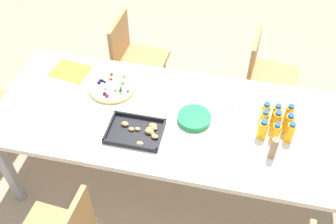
% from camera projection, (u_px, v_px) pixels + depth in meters
% --- Properties ---
extents(ground_plane, '(12.00, 12.00, 0.00)m').
position_uv_depth(ground_plane, '(178.00, 182.00, 2.98)').
color(ground_plane, tan).
extents(party_table, '(2.41, 0.92, 0.74)m').
position_uv_depth(party_table, '(180.00, 124.00, 2.49)').
color(party_table, silver).
rests_on(party_table, ground_plane).
extents(chair_near_left, '(0.44, 0.44, 0.83)m').
position_uv_depth(chair_near_left, '(266.00, 72.00, 3.11)').
color(chair_near_left, '#B7844C').
rests_on(chair_near_left, ground_plane).
extents(chair_near_right, '(0.42, 0.42, 0.83)m').
position_uv_depth(chair_near_right, '(134.00, 56.00, 3.26)').
color(chair_near_right, '#B7844C').
rests_on(chair_near_right, ground_plane).
extents(juice_bottle_0, '(0.05, 0.05, 0.15)m').
position_uv_depth(juice_bottle_0, '(289.00, 114.00, 2.37)').
color(juice_bottle_0, '#F8AB14').
rests_on(juice_bottle_0, party_table).
extents(juice_bottle_1, '(0.05, 0.05, 0.13)m').
position_uv_depth(juice_bottle_1, '(277.00, 113.00, 2.39)').
color(juice_bottle_1, '#FAAD14').
rests_on(juice_bottle_1, party_table).
extents(juice_bottle_2, '(0.06, 0.06, 0.14)m').
position_uv_depth(juice_bottle_2, '(265.00, 112.00, 2.39)').
color(juice_bottle_2, '#F9AB14').
rests_on(juice_bottle_2, party_table).
extents(juice_bottle_3, '(0.06, 0.06, 0.15)m').
position_uv_depth(juice_bottle_3, '(289.00, 124.00, 2.32)').
color(juice_bottle_3, '#FAAD14').
rests_on(juice_bottle_3, party_table).
extents(juice_bottle_4, '(0.06, 0.06, 0.15)m').
position_uv_depth(juice_bottle_4, '(276.00, 121.00, 2.34)').
color(juice_bottle_4, '#F9AE14').
rests_on(juice_bottle_4, party_table).
extents(juice_bottle_5, '(0.05, 0.05, 0.14)m').
position_uv_depth(juice_bottle_5, '(264.00, 119.00, 2.35)').
color(juice_bottle_5, '#FAAB14').
rests_on(juice_bottle_5, party_table).
extents(juice_bottle_6, '(0.05, 0.05, 0.15)m').
position_uv_depth(juice_bottle_6, '(290.00, 132.00, 2.27)').
color(juice_bottle_6, '#FAAD14').
rests_on(juice_bottle_6, party_table).
extents(juice_bottle_7, '(0.05, 0.05, 0.13)m').
position_uv_depth(juice_bottle_7, '(276.00, 132.00, 2.29)').
color(juice_bottle_7, '#FAAD14').
rests_on(juice_bottle_7, party_table).
extents(juice_bottle_8, '(0.06, 0.06, 0.14)m').
position_uv_depth(juice_bottle_8, '(263.00, 129.00, 2.30)').
color(juice_bottle_8, '#F8AE14').
rests_on(juice_bottle_8, party_table).
extents(fruit_pizza, '(0.32, 0.32, 0.05)m').
position_uv_depth(fruit_pizza, '(113.00, 87.00, 2.63)').
color(fruit_pizza, tan).
rests_on(fruit_pizza, party_table).
extents(snack_tray, '(0.34, 0.25, 0.04)m').
position_uv_depth(snack_tray, '(137.00, 132.00, 2.35)').
color(snack_tray, black).
rests_on(snack_tray, party_table).
extents(plate_stack, '(0.21, 0.21, 0.04)m').
position_uv_depth(plate_stack, '(194.00, 119.00, 2.42)').
color(plate_stack, '#1E8C4C').
rests_on(plate_stack, party_table).
extents(napkin_stack, '(0.15, 0.15, 0.01)m').
position_uv_depth(napkin_stack, '(235.00, 99.00, 2.56)').
color(napkin_stack, white).
rests_on(napkin_stack, party_table).
extents(cardboard_tube, '(0.04, 0.04, 0.15)m').
position_uv_depth(cardboard_tube, '(274.00, 148.00, 2.19)').
color(cardboard_tube, '#9E7A56').
rests_on(cardboard_tube, party_table).
extents(paper_folder, '(0.28, 0.23, 0.01)m').
position_uv_depth(paper_folder, '(70.00, 71.00, 2.76)').
color(paper_folder, yellow).
rests_on(paper_folder, party_table).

